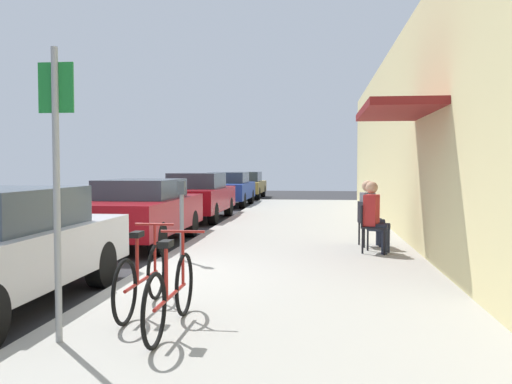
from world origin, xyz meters
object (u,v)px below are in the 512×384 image
cafe_chair_0 (371,225)px  bicycle_1 (171,293)px  parked_car_3 (229,188)px  seated_patron_0 (375,214)px  bicycle_0 (142,278)px  cafe_chair_1 (367,221)px  parking_meter (182,214)px  parked_car_4 (246,185)px  seated_patron_1 (370,211)px  parked_car_2 (197,196)px  street_sign (57,171)px  parked_car_1 (140,210)px

cafe_chair_0 → bicycle_1: bearing=-115.2°
parked_car_3 → seated_patron_0: 13.83m
bicycle_0 → cafe_chair_1: size_ratio=1.97×
parking_meter → cafe_chair_1: (3.20, 1.99, -0.26)m
parked_car_4 → parking_meter: (1.55, -19.74, 0.17)m
cafe_chair_0 → seated_patron_0: 0.20m
bicycle_0 → seated_patron_1: 5.91m
seated_patron_0 → cafe_chair_1: bearing=94.3°
parking_meter → cafe_chair_1: parking_meter is taller
parked_car_2 → cafe_chair_1: size_ratio=5.06×
street_sign → seated_patron_0: (3.31, 5.41, -0.82)m
parked_car_1 → parked_car_2: parked_car_2 is taller
seated_patron_0 → parked_car_3: bearing=110.3°
bicycle_1 → cafe_chair_1: bicycle_1 is taller
parked_car_4 → cafe_chair_0: (4.75, -18.53, -0.10)m
parking_meter → parked_car_1: bearing=121.6°
parking_meter → street_sign: 4.28m
parked_car_1 → seated_patron_1: seated_patron_1 is taller
cafe_chair_1 → seated_patron_1: size_ratio=0.67×
parking_meter → seated_patron_1: 3.83m
parked_car_2 → seated_patron_1: (4.81, -5.99, 0.05)m
parked_car_3 → street_sign: size_ratio=1.69×
parked_car_3 → street_sign: street_sign is taller
parked_car_2 → seated_patron_1: 7.68m
bicycle_0 → bicycle_1: size_ratio=1.00×
cafe_chair_0 → seated_patron_0: seated_patron_0 is taller
parked_car_3 → bicycle_0: parked_car_3 is taller
cafe_chair_0 → seated_patron_1: bearing=86.0°
bicycle_0 → cafe_chair_1: bicycle_0 is taller
street_sign → cafe_chair_0: bearing=59.1°
bicycle_1 → parking_meter: bearing=102.7°
parked_car_1 → street_sign: size_ratio=1.69×
parked_car_4 → seated_patron_1: (4.81, -17.74, 0.09)m
parking_meter → seated_patron_1: size_ratio=1.02×
bicycle_0 → seated_patron_1: size_ratio=1.33×
seated_patron_0 → seated_patron_1: size_ratio=1.00×
seated_patron_1 → parked_car_4: bearing=105.2°
cafe_chair_0 → seated_patron_0: (0.06, -0.02, 0.19)m
parked_car_4 → seated_patron_0: size_ratio=3.41×
parking_meter → seated_patron_1: (3.26, 2.00, -0.07)m
parked_car_4 → cafe_chair_0: bearing=-75.6°
seated_patron_0 → street_sign: bearing=-121.5°
cafe_chair_0 → cafe_chair_1: size_ratio=1.00×
bicycle_1 → cafe_chair_0: bicycle_1 is taller
parked_car_1 → parked_car_2: 5.48m
parking_meter → bicycle_0: (0.36, -3.13, -0.41)m
cafe_chair_0 → seated_patron_0: bearing=-19.0°
parked_car_4 → parking_meter: size_ratio=3.33×
parked_car_1 → cafe_chair_1: 4.78m
parked_car_1 → parking_meter: bearing=-58.4°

